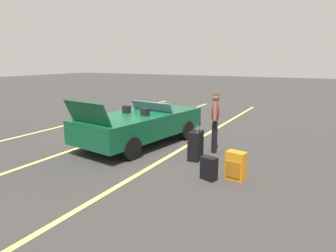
{
  "coord_description": "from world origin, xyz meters",
  "views": [
    {
      "loc": [
        -7.39,
        -4.92,
        2.5
      ],
      "look_at": [
        -0.39,
        -1.15,
        0.75
      ],
      "focal_mm": 32.03,
      "sensor_mm": 36.0,
      "label": 1
    }
  ],
  "objects_px": {
    "suitcase_medium_bright": "(236,166)",
    "suitcase_small_carryon": "(209,168)",
    "convertible_car": "(145,124)",
    "suitcase_large_black": "(195,146)",
    "traveler_person": "(215,119)"
  },
  "relations": [
    {
      "from": "suitcase_large_black",
      "to": "convertible_car",
      "type": "bearing_deg",
      "value": -26.44
    },
    {
      "from": "suitcase_large_black",
      "to": "traveler_person",
      "type": "relative_size",
      "value": 0.58
    },
    {
      "from": "convertible_car",
      "to": "suitcase_medium_bright",
      "type": "xyz_separation_m",
      "value": [
        -1.61,
        -3.31,
        -0.28
      ]
    },
    {
      "from": "suitcase_small_carryon",
      "to": "traveler_person",
      "type": "xyz_separation_m",
      "value": [
        1.96,
        0.58,
        0.68
      ]
    },
    {
      "from": "suitcase_large_black",
      "to": "suitcase_medium_bright",
      "type": "height_order",
      "value": "suitcase_large_black"
    },
    {
      "from": "convertible_car",
      "to": "suitcase_large_black",
      "type": "bearing_deg",
      "value": -102.39
    },
    {
      "from": "traveler_person",
      "to": "suitcase_small_carryon",
      "type": "bearing_deg",
      "value": 89.77
    },
    {
      "from": "suitcase_medium_bright",
      "to": "suitcase_small_carryon",
      "type": "xyz_separation_m",
      "value": [
        -0.26,
        0.5,
        -0.06
      ]
    },
    {
      "from": "suitcase_medium_bright",
      "to": "traveler_person",
      "type": "distance_m",
      "value": 2.12
    },
    {
      "from": "suitcase_medium_bright",
      "to": "suitcase_small_carryon",
      "type": "distance_m",
      "value": 0.57
    },
    {
      "from": "convertible_car",
      "to": "suitcase_small_carryon",
      "type": "height_order",
      "value": "convertible_car"
    },
    {
      "from": "suitcase_large_black",
      "to": "traveler_person",
      "type": "height_order",
      "value": "traveler_person"
    },
    {
      "from": "convertible_car",
      "to": "suitcase_small_carryon",
      "type": "relative_size",
      "value": 8.74
    },
    {
      "from": "suitcase_large_black",
      "to": "traveler_person",
      "type": "bearing_deg",
      "value": -108.02
    },
    {
      "from": "suitcase_small_carryon",
      "to": "traveler_person",
      "type": "distance_m",
      "value": 2.16
    }
  ]
}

